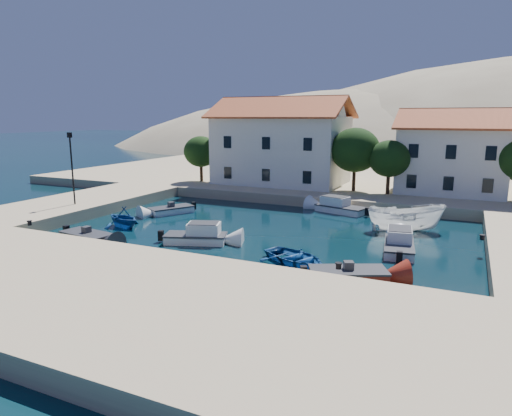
% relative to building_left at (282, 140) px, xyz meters
% --- Properties ---
extents(ground, '(400.00, 400.00, 0.00)m').
position_rel_building_left_xyz_m(ground, '(6.00, -28.00, -5.94)').
color(ground, black).
rests_on(ground, ground).
extents(quay_south, '(52.00, 12.00, 1.00)m').
position_rel_building_left_xyz_m(quay_south, '(6.00, -34.00, -5.44)').
color(quay_south, tan).
rests_on(quay_south, ground).
extents(quay_west, '(8.00, 20.00, 1.00)m').
position_rel_building_left_xyz_m(quay_west, '(-13.00, -18.00, -5.44)').
color(quay_west, tan).
rests_on(quay_west, ground).
extents(quay_north, '(80.00, 36.00, 1.00)m').
position_rel_building_left_xyz_m(quay_north, '(8.00, 10.00, -5.44)').
color(quay_north, tan).
rests_on(quay_north, ground).
extents(hills, '(254.00, 176.00, 99.00)m').
position_rel_building_left_xyz_m(hills, '(26.64, 95.62, -29.34)').
color(hills, gray).
rests_on(hills, ground).
extents(building_left, '(14.70, 9.45, 9.70)m').
position_rel_building_left_xyz_m(building_left, '(0.00, 0.00, 0.00)').
color(building_left, white).
rests_on(building_left, quay_north).
extents(building_mid, '(10.50, 8.40, 8.30)m').
position_rel_building_left_xyz_m(building_mid, '(18.00, 1.00, -0.71)').
color(building_mid, white).
rests_on(building_mid, quay_north).
extents(trees, '(37.30, 5.30, 6.45)m').
position_rel_building_left_xyz_m(trees, '(10.51, -2.54, -1.10)').
color(trees, '#382314').
rests_on(trees, quay_north).
extents(lamppost, '(0.35, 0.25, 6.22)m').
position_rel_building_left_xyz_m(lamppost, '(-11.50, -20.00, -1.18)').
color(lamppost, black).
rests_on(lamppost, quay_west).
extents(bollards, '(29.36, 9.56, 0.30)m').
position_rel_building_left_xyz_m(bollards, '(8.80, -24.13, -4.79)').
color(bollards, black).
rests_on(bollards, ground).
extents(motorboat_grey_sw, '(4.16, 2.29, 1.25)m').
position_rel_building_left_xyz_m(motorboat_grey_sw, '(-4.23, -25.95, -5.64)').
color(motorboat_grey_sw, '#333438').
rests_on(motorboat_grey_sw, ground).
extents(cabin_cruiser_south, '(4.55, 3.10, 1.60)m').
position_rel_building_left_xyz_m(cabin_cruiser_south, '(2.91, -23.11, -5.46)').
color(cabin_cruiser_south, white).
rests_on(cabin_cruiser_south, ground).
extents(rowboat_south, '(5.27, 4.67, 0.90)m').
position_rel_building_left_xyz_m(rowboat_south, '(10.60, -24.26, -5.94)').
color(rowboat_south, '#194B8B').
rests_on(rowboat_south, ground).
extents(motorboat_red_se, '(4.45, 3.39, 1.25)m').
position_rel_building_left_xyz_m(motorboat_red_se, '(14.22, -25.95, -5.64)').
color(motorboat_red_se, maroon).
rests_on(motorboat_red_se, ground).
extents(cabin_cruiser_east, '(2.41, 4.67, 1.60)m').
position_rel_building_left_xyz_m(cabin_cruiser_east, '(15.94, -19.48, -5.46)').
color(cabin_cruiser_east, white).
rests_on(cabin_cruiser_east, ground).
extents(boat_east, '(6.18, 4.15, 2.23)m').
position_rel_building_left_xyz_m(boat_east, '(15.61, -13.59, -5.94)').
color(boat_east, white).
rests_on(boat_east, ground).
extents(motorboat_white_ne, '(1.94, 3.56, 1.25)m').
position_rel_building_left_xyz_m(motorboat_white_ne, '(16.40, -9.94, -5.64)').
color(motorboat_white_ne, white).
rests_on(motorboat_white_ne, ground).
extents(rowboat_west, '(4.13, 3.80, 1.82)m').
position_rel_building_left_xyz_m(rowboat_west, '(-4.77, -21.56, -5.94)').
color(rowboat_west, '#194B8B').
rests_on(rowboat_west, ground).
extents(motorboat_white_west, '(3.37, 4.20, 1.25)m').
position_rel_building_left_xyz_m(motorboat_white_west, '(-4.28, -15.83, -5.64)').
color(motorboat_white_west, white).
rests_on(motorboat_white_west, ground).
extents(cabin_cruiser_north, '(4.88, 3.11, 1.60)m').
position_rel_building_left_xyz_m(cabin_cruiser_north, '(9.41, -9.00, -5.46)').
color(cabin_cruiser_north, white).
rests_on(cabin_cruiser_north, ground).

